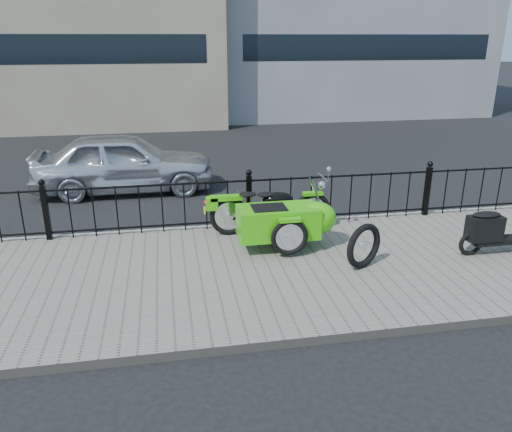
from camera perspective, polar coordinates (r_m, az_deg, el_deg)
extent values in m
plane|color=black|center=(8.09, 0.76, -5.19)|extent=(120.00, 120.00, 0.00)
cube|color=slate|center=(7.63, 1.49, -6.35)|extent=(30.00, 3.80, 0.12)
cube|color=gray|center=(9.37, -0.93, -1.19)|extent=(30.00, 0.10, 0.12)
cylinder|color=black|center=(8.95, -0.82, 4.06)|extent=(14.00, 0.04, 0.04)
cylinder|color=black|center=(9.18, -0.79, -0.45)|extent=(14.00, 0.04, 0.04)
cube|color=black|center=(9.19, -22.87, 0.33)|extent=(0.09, 0.09, 0.96)
sphere|color=black|center=(9.04, -23.32, 3.55)|extent=(0.11, 0.11, 0.11)
cube|color=black|center=(9.06, -0.81, 1.68)|extent=(0.09, 0.09, 0.96)
sphere|color=black|center=(8.91, -0.82, 4.98)|extent=(0.11, 0.11, 0.11)
cube|color=black|center=(10.22, 18.96, 2.70)|extent=(0.09, 0.09, 0.96)
sphere|color=black|center=(10.08, 19.30, 5.63)|extent=(0.11, 0.11, 0.11)
cube|color=black|center=(19.75, -24.90, 16.89)|extent=(12.50, 0.06, 1.00)
cube|color=black|center=(21.90, 12.91, 18.28)|extent=(10.50, 0.06, 1.00)
torus|color=black|center=(9.02, 6.41, 0.57)|extent=(0.69, 0.09, 0.69)
torus|color=black|center=(8.72, -3.07, -0.02)|extent=(0.69, 0.09, 0.69)
torus|color=black|center=(7.82, 3.85, -2.45)|extent=(0.60, 0.08, 0.60)
cube|color=gray|center=(8.84, 1.75, 0.40)|extent=(0.34, 0.22, 0.24)
cylinder|color=black|center=(8.86, 1.75, -0.02)|extent=(1.40, 0.04, 0.04)
ellipsoid|color=black|center=(8.78, 2.53, 1.92)|extent=(0.54, 0.29, 0.26)
cylinder|color=silver|center=(8.89, 7.68, 4.41)|extent=(0.03, 0.56, 0.03)
cylinder|color=silver|center=(8.94, 6.86, 2.46)|extent=(0.25, 0.04, 0.59)
sphere|color=silver|center=(8.92, 7.52, 3.54)|extent=(0.15, 0.15, 0.15)
cube|color=#3FC00D|center=(8.92, 6.49, 2.57)|extent=(0.36, 0.12, 0.06)
cube|color=#3FC00D|center=(8.61, -3.45, 2.09)|extent=(0.55, 0.16, 0.08)
ellipsoid|color=black|center=(8.71, 1.13, 2.47)|extent=(0.31, 0.22, 0.08)
ellipsoid|color=black|center=(8.65, -0.95, 2.48)|extent=(0.31, 0.22, 0.08)
sphere|color=red|center=(8.59, -5.75, 1.57)|extent=(0.07, 0.07, 0.07)
cube|color=yellow|center=(8.75, -5.90, 0.65)|extent=(0.02, 0.14, 0.10)
cube|color=#3FC00D|center=(8.10, 2.52, -0.66)|extent=(1.30, 0.62, 0.50)
ellipsoid|color=#3FC00D|center=(8.26, 6.92, -0.21)|extent=(0.65, 0.60, 0.54)
cube|color=black|center=(7.99, 1.49, 0.82)|extent=(0.55, 0.43, 0.06)
cube|color=#3FC00D|center=(7.71, 3.90, -0.46)|extent=(0.34, 0.11, 0.06)
torus|color=black|center=(8.65, 23.34, -2.88)|extent=(0.41, 0.07, 0.41)
cube|color=black|center=(8.95, 26.28, -2.48)|extent=(0.99, 0.22, 0.10)
cube|color=black|center=(8.68, 24.65, -1.28)|extent=(0.55, 0.26, 0.40)
ellipsoid|color=black|center=(8.60, 24.87, 0.14)|extent=(0.47, 0.23, 0.09)
torus|color=black|center=(7.64, 12.22, -3.37)|extent=(0.67, 0.41, 0.70)
imported|color=silver|center=(11.94, -14.83, 5.95)|extent=(4.07, 1.67, 1.38)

